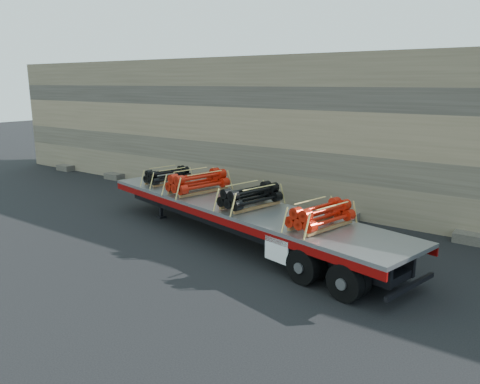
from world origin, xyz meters
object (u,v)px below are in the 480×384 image
object	(u,v)px
trailer	(239,222)
bundle_front	(168,176)
bundle_midrear	(250,197)
bundle_midfront	(198,182)
bundle_rear	(321,216)

from	to	relation	value
trailer	bundle_front	distance (m)	4.90
bundle_midrear	bundle_front	bearing A→B (deg)	180.00
trailer	bundle_midfront	distance (m)	2.77
bundle_front	trailer	bearing A→B (deg)	-0.00
bundle_midrear	bundle_rear	distance (m)	3.21
bundle_midfront	bundle_rear	distance (m)	6.35
bundle_midrear	bundle_midfront	bearing A→B (deg)	180.00
trailer	bundle_front	world-z (taller)	bundle_front
bundle_front	bundle_midfront	bearing A→B (deg)	0.00
bundle_midfront	bundle_midrear	bearing A→B (deg)	-0.00
trailer	bundle_midrear	distance (m)	1.25
bundle_front	bundle_midrear	xyz separation A→B (m)	(5.27, -1.18, 0.05)
bundle_front	bundle_rear	xyz separation A→B (m)	(8.40, -1.88, 0.04)
bundle_midfront	trailer	bearing A→B (deg)	-0.00
bundle_midrear	bundle_rear	size ratio (longest dim) A/B	1.04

